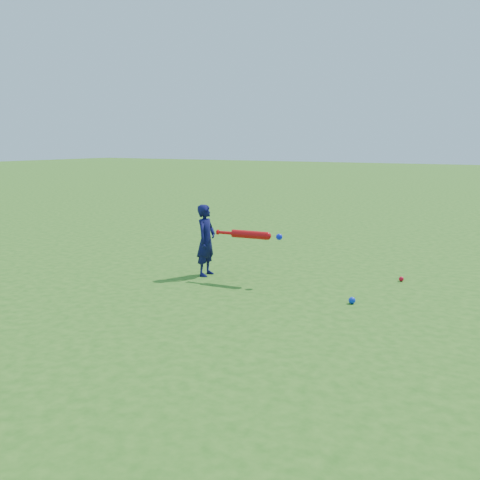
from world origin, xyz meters
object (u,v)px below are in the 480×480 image
at_px(child, 206,240).
at_px(bat_swing, 253,235).
at_px(ground_ball_blue, 352,300).
at_px(ground_ball_red, 401,279).

height_order(child, bat_swing, child).
height_order(ground_ball_blue, bat_swing, bat_swing).
relative_size(child, ground_ball_blue, 12.43).
bearing_deg(ground_ball_red, bat_swing, -149.50).
xyz_separation_m(ground_ball_red, ground_ball_blue, (-0.24, -1.27, 0.01)).
bearing_deg(child, ground_ball_red, -73.68).
relative_size(ground_ball_red, ground_ball_blue, 0.82).
xyz_separation_m(ground_ball_red, bat_swing, (-1.66, -0.98, 0.58)).
relative_size(ground_ball_red, bat_swing, 0.07).
bearing_deg(bat_swing, ground_ball_red, 25.08).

